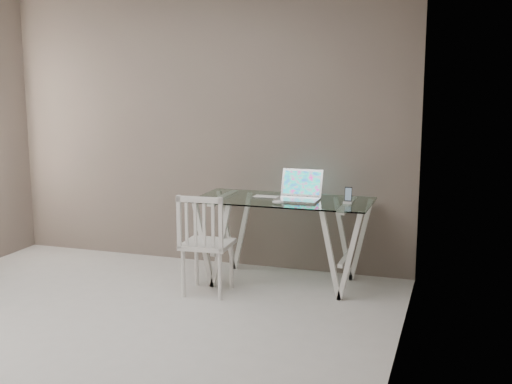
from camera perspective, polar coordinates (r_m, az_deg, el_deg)
room at (r=4.18m, az=-17.51°, el=9.00°), size 4.50×4.52×2.71m
desk at (r=5.56m, az=2.44°, el=-4.32°), size 1.50×0.70×0.75m
chair at (r=5.24m, az=-4.59°, el=-4.27°), size 0.41×0.41×0.85m
laptop at (r=5.48m, az=3.86°, el=-0.05°), size 0.36×0.33×0.24m
keyboard at (r=5.56m, az=1.18°, el=-0.44°), size 0.28×0.12×0.01m
mouse at (r=5.26m, az=1.96°, el=-0.90°), size 0.10×0.06×0.03m
phone_dock at (r=5.35m, az=8.19°, el=-0.60°), size 0.07×0.07×0.13m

